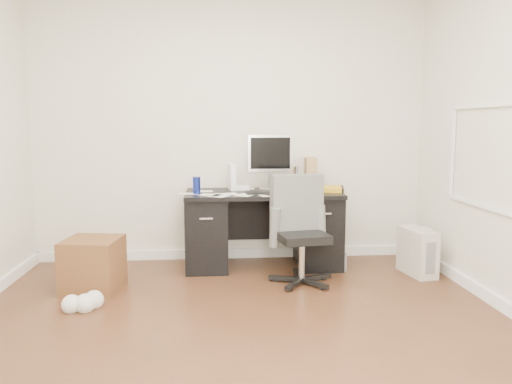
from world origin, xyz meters
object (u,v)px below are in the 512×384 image
at_px(keyboard, 266,193).
at_px(office_chair, 302,231).
at_px(wicker_basket, 93,265).
at_px(pc_tower, 417,252).
at_px(lcd_monitor, 270,162).
at_px(desk, 263,227).

height_order(keyboard, office_chair, office_chair).
bearing_deg(wicker_basket, keyboard, 16.21).
distance_m(office_chair, pc_tower, 1.17).
height_order(lcd_monitor, office_chair, lcd_monitor).
bearing_deg(wicker_basket, desk, 21.67).
height_order(desk, pc_tower, desk).
height_order(pc_tower, wicker_basket, wicker_basket).
relative_size(lcd_monitor, office_chair, 0.59).
bearing_deg(keyboard, office_chair, -62.02).
relative_size(lcd_monitor, pc_tower, 1.30).
relative_size(keyboard, pc_tower, 0.90).
bearing_deg(office_chair, lcd_monitor, 97.77).
xyz_separation_m(pc_tower, wicker_basket, (-2.93, -0.21, 0.01)).
distance_m(keyboard, office_chair, 0.57).
relative_size(lcd_monitor, keyboard, 1.44).
relative_size(desk, wicker_basket, 3.37).
bearing_deg(pc_tower, office_chair, -179.97).
bearing_deg(pc_tower, desk, 155.63).
relative_size(desk, keyboard, 3.85).
height_order(office_chair, wicker_basket, office_chair).
relative_size(desk, pc_tower, 3.46).
height_order(desk, office_chair, office_chair).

